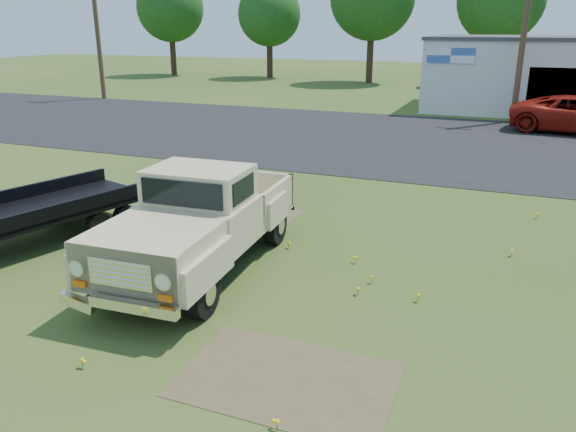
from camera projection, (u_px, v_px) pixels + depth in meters
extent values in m
plane|color=#2F4E19|center=(273.00, 278.00, 11.08)|extent=(140.00, 140.00, 0.00)
cube|color=black|center=(410.00, 141.00, 24.25)|extent=(90.00, 14.00, 0.02)
cube|color=brown|center=(287.00, 380.00, 7.91)|extent=(3.00, 2.00, 0.01)
cube|color=brown|center=(256.00, 214.00, 14.86)|extent=(2.20, 1.60, 0.01)
cube|color=silver|center=(556.00, 76.00, 32.03)|extent=(14.00, 8.00, 4.00)
cube|color=#3F3F44|center=(562.00, 38.00, 31.37)|extent=(14.20, 8.20, 0.20)
cube|color=black|center=(559.00, 90.00, 28.69)|extent=(3.00, 0.10, 2.20)
cube|color=white|center=(451.00, 55.00, 30.02)|extent=(2.50, 0.08, 0.80)
cylinder|color=#4F3624|center=(97.00, 29.00, 36.70)|extent=(0.30, 0.30, 9.00)
cylinder|color=#4F3624|center=(524.00, 30.00, 27.54)|extent=(0.30, 0.30, 9.00)
cylinder|color=#382519|center=(173.00, 56.00, 55.50)|extent=(0.56, 0.56, 3.60)
sphere|color=#154C16|center=(170.00, 8.00, 54.04)|extent=(6.40, 6.40, 6.40)
cylinder|color=#382519|center=(270.00, 60.00, 52.91)|extent=(0.56, 0.56, 3.24)
sphere|color=#154C16|center=(269.00, 14.00, 51.60)|extent=(5.76, 5.76, 5.76)
cylinder|color=#382519|center=(370.00, 59.00, 47.95)|extent=(0.56, 0.56, 3.96)
cylinder|color=#382519|center=(494.00, 62.00, 45.33)|extent=(0.56, 0.56, 3.78)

